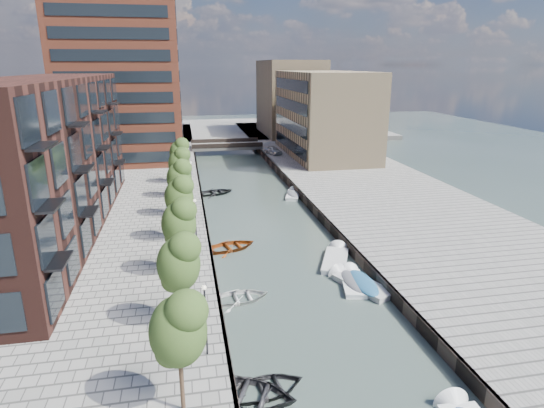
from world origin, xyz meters
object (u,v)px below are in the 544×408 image
object	(u,v)px
tree_3	(179,195)
motorboat_1	(352,281)
tree_1	(178,261)
tree_5	(179,162)
tree_2	(179,221)
motorboat_3	(358,283)
bridge	(226,146)
tree_6	(179,151)
sloop_3	(240,300)
sloop_1	(248,399)
sloop_0	(267,391)
sloop_4	(216,194)
sloop_2	(231,249)
motorboat_2	(336,259)
motorboat_4	(293,194)
tree_0	(178,327)
car	(273,150)
tree_4	(179,176)

from	to	relation	value
tree_3	motorboat_1	distance (m)	16.29
tree_1	tree_5	distance (m)	28.00
tree_2	motorboat_3	size ratio (longest dim) A/B	1.07
bridge	tree_1	xyz separation A→B (m)	(-8.50, -61.00, 3.92)
bridge	tree_6	world-z (taller)	tree_6
tree_5	sloop_3	distance (m)	24.60
sloop_1	motorboat_1	xyz separation A→B (m)	(9.64, 10.97, 0.19)
tree_3	sloop_3	bearing A→B (deg)	-67.62
bridge	sloop_0	size ratio (longest dim) A/B	3.17
sloop_3	tree_2	bearing A→B (deg)	48.47
tree_6	sloop_4	bearing A→B (deg)	-29.87
sloop_2	tree_6	bearing A→B (deg)	-6.01
tree_1	sloop_0	world-z (taller)	tree_1
bridge	tree_3	bearing A→B (deg)	-100.25
tree_1	motorboat_2	xyz separation A→B (m)	(12.93, 9.63, -5.20)
bridge	motorboat_2	distance (m)	51.58
motorboat_4	tree_2	bearing A→B (deg)	-121.59
motorboat_4	sloop_2	bearing A→B (deg)	-121.10
tree_5	sloop_4	bearing A→B (deg)	46.16
sloop_3	tree_0	bearing A→B (deg)	153.00
sloop_1	tree_2	bearing A→B (deg)	37.53
motorboat_4	car	distance (m)	23.27
tree_0	tree_1	xyz separation A→B (m)	(0.00, 7.00, 0.00)
sloop_3	motorboat_2	bearing A→B (deg)	-66.86
sloop_2	sloop_3	size ratio (longest dim) A/B	1.09
motorboat_3	sloop_2	bearing A→B (deg)	133.74
bridge	motorboat_1	bearing A→B (deg)	-85.64
sloop_2	sloop_4	xyz separation A→B (m)	(-0.05, 18.69, 0.00)
bridge	sloop_3	world-z (taller)	bridge
tree_4	motorboat_2	world-z (taller)	tree_4
tree_3	car	distance (m)	42.27
sloop_4	car	size ratio (longest dim) A/B	1.13
motorboat_3	motorboat_4	bearing A→B (deg)	87.72
tree_4	sloop_0	size ratio (longest dim) A/B	1.45
tree_2	motorboat_3	world-z (taller)	tree_2
tree_3	sloop_1	distance (m)	20.66
sloop_0	motorboat_1	xyz separation A→B (m)	(8.59, 10.59, 0.19)
tree_6	sloop_2	distance (m)	22.27
sloop_0	sloop_1	world-z (taller)	sloop_1
bridge	sloop_4	bearing A→B (deg)	-98.32
motorboat_3	motorboat_4	distance (m)	25.05
tree_2	tree_5	world-z (taller)	same
sloop_3	sloop_4	world-z (taller)	sloop_4
tree_6	sloop_0	size ratio (longest dim) A/B	1.45
sloop_2	sloop_4	distance (m)	18.69
sloop_3	tree_6	bearing A→B (deg)	-0.18
sloop_1	sloop_3	size ratio (longest dim) A/B	1.19
sloop_1	motorboat_3	xyz separation A→B (m)	(9.93, 10.50, 0.21)
sloop_2	tree_2	bearing A→B (deg)	129.58
tree_3	car	world-z (taller)	tree_3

